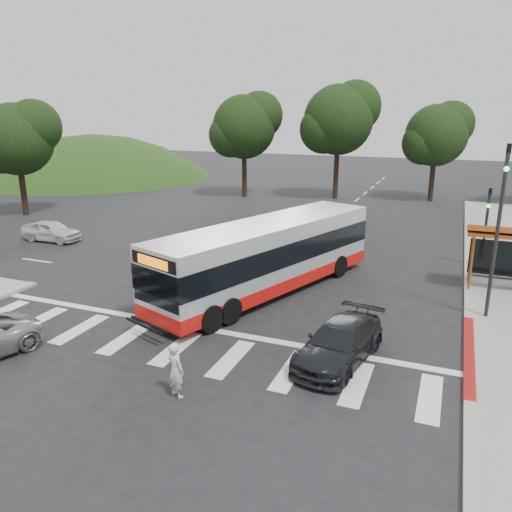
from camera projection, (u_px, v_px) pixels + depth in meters
The scene contains 16 objects.
ground at pixel (238, 298), 20.99m from camera, with size 140.00×140.00×0.00m, color black.
sidewalk_east at pixel (512, 272), 24.14m from camera, with size 4.00×40.00×0.12m, color gray.
curb_east at pixel (468, 267), 24.85m from camera, with size 0.30×40.00×0.15m, color #9E9991.
curb_east_red at pixel (469, 354), 15.95m from camera, with size 0.32×6.00×0.15m, color maroon.
hillside_nw at pixel (94, 177), 59.20m from camera, with size 44.00×44.00×10.00m, color #1F4014.
crosswalk_ladder at pixel (176, 348), 16.53m from camera, with size 18.00×2.60×0.01m, color silver.
traffic_signal_ne_tall at pixel (499, 218), 17.78m from camera, with size 0.18×0.37×6.50m.
traffic_signal_ne_short at pixel (487, 219), 24.40m from camera, with size 0.18×0.37×4.00m.
tree_north_a at pixel (340, 119), 42.95m from camera, with size 6.60×6.15×10.17m.
tree_north_b at pixel (437, 134), 42.20m from camera, with size 5.72×5.33×8.43m.
tree_north_c at pixel (245, 126), 44.22m from camera, with size 6.16×5.74×9.30m.
tree_west_a at pixel (18, 138), 36.24m from camera, with size 5.72×5.33×8.43m.
transit_bus at pixel (267, 258), 21.31m from camera, with size 2.57×11.88×3.07m, color silver, non-canonical shape.
pedestrian at pixel (176, 370), 13.55m from camera, with size 0.58×0.38×1.59m, color silver.
dark_sedan at pixel (339, 343), 15.52m from camera, with size 1.75×4.30×1.25m, color black.
west_car_white at pixel (51, 231), 30.00m from camera, with size 1.48×3.68×1.25m, color silver.
Camera 1 is at (8.08, -17.94, 7.56)m, focal length 35.00 mm.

